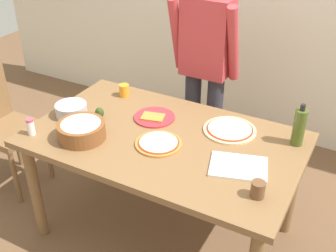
# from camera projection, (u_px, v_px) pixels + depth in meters

# --- Properties ---
(ground) EXTENTS (8.00, 8.00, 0.00)m
(ground) POSITION_uv_depth(u_px,v_px,m) (165.00, 230.00, 2.86)
(ground) COLOR brown
(dining_table) EXTENTS (1.60, 0.96, 0.76)m
(dining_table) POSITION_uv_depth(u_px,v_px,m) (164.00, 150.00, 2.52)
(dining_table) COLOR brown
(dining_table) RESTS_ON ground
(person_cook) EXTENTS (0.49, 0.25, 1.62)m
(person_cook) POSITION_uv_depth(u_px,v_px,m) (206.00, 62.00, 2.97)
(person_cook) COLOR #2D2D38
(person_cook) RESTS_ON ground
(chair_wooden_left) EXTENTS (0.40, 0.40, 0.95)m
(chair_wooden_left) POSITION_uv_depth(u_px,v_px,m) (1.00, 121.00, 3.06)
(chair_wooden_left) COLOR brown
(chair_wooden_left) RESTS_ON ground
(pizza_raw_on_board) EXTENTS (0.32, 0.32, 0.02)m
(pizza_raw_on_board) POSITION_uv_depth(u_px,v_px,m) (230.00, 130.00, 2.52)
(pizza_raw_on_board) COLOR beige
(pizza_raw_on_board) RESTS_ON dining_table
(pizza_cooked_on_tray) EXTENTS (0.27, 0.27, 0.02)m
(pizza_cooked_on_tray) POSITION_uv_depth(u_px,v_px,m) (159.00, 143.00, 2.40)
(pizza_cooked_on_tray) COLOR #C67A33
(pizza_cooked_on_tray) RESTS_ON dining_table
(plate_with_slice) EXTENTS (0.26, 0.26, 0.02)m
(plate_with_slice) POSITION_uv_depth(u_px,v_px,m) (154.00, 117.00, 2.65)
(plate_with_slice) COLOR red
(plate_with_slice) RESTS_ON dining_table
(popcorn_bowl) EXTENTS (0.28, 0.28, 0.11)m
(popcorn_bowl) POSITION_uv_depth(u_px,v_px,m) (81.00, 129.00, 2.43)
(popcorn_bowl) COLOR brown
(popcorn_bowl) RESTS_ON dining_table
(mixing_bowl_steel) EXTENTS (0.20, 0.20, 0.08)m
(mixing_bowl_steel) POSITION_uv_depth(u_px,v_px,m) (71.00, 110.00, 2.67)
(mixing_bowl_steel) COLOR #B7B7BC
(mixing_bowl_steel) RESTS_ON dining_table
(olive_oil_bottle) EXTENTS (0.07, 0.07, 0.26)m
(olive_oil_bottle) POSITION_uv_depth(u_px,v_px,m) (299.00, 127.00, 2.35)
(olive_oil_bottle) COLOR #47561E
(olive_oil_bottle) RESTS_ON dining_table
(cup_orange) EXTENTS (0.07, 0.07, 0.08)m
(cup_orange) POSITION_uv_depth(u_px,v_px,m) (124.00, 90.00, 2.90)
(cup_orange) COLOR orange
(cup_orange) RESTS_ON dining_table
(cup_small_brown) EXTENTS (0.07, 0.07, 0.08)m
(cup_small_brown) POSITION_uv_depth(u_px,v_px,m) (258.00, 189.00, 2.00)
(cup_small_brown) COLOR brown
(cup_small_brown) RESTS_ON dining_table
(salt_shaker) EXTENTS (0.04, 0.04, 0.11)m
(salt_shaker) POSITION_uv_depth(u_px,v_px,m) (31.00, 127.00, 2.47)
(salt_shaker) COLOR white
(salt_shaker) RESTS_ON dining_table
(cutting_board_white) EXTENTS (0.35, 0.30, 0.01)m
(cutting_board_white) POSITION_uv_depth(u_px,v_px,m) (238.00, 167.00, 2.21)
(cutting_board_white) COLOR white
(cutting_board_white) RESTS_ON dining_table
(avocado) EXTENTS (0.06, 0.06, 0.07)m
(avocado) POSITION_uv_depth(u_px,v_px,m) (99.00, 113.00, 2.65)
(avocado) COLOR #2D4219
(avocado) RESTS_ON dining_table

